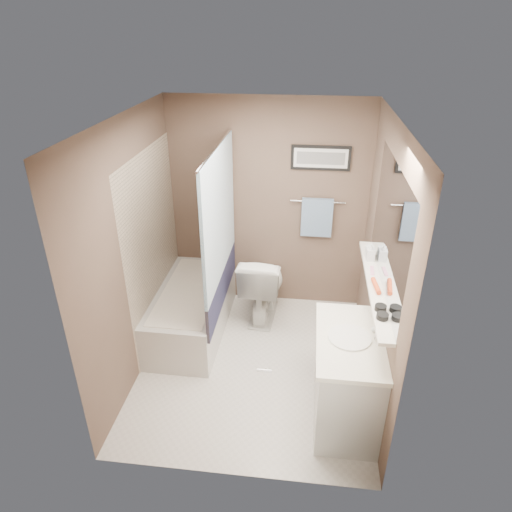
# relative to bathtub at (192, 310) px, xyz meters

# --- Properties ---
(ground) EXTENTS (2.50, 2.50, 0.00)m
(ground) POSITION_rel_bathtub_xyz_m (0.75, -0.50, -0.25)
(ground) COLOR silver
(ground) RESTS_ON ground
(ceiling) EXTENTS (2.20, 2.50, 0.04)m
(ceiling) POSITION_rel_bathtub_xyz_m (0.75, -0.50, 2.13)
(ceiling) COLOR silver
(ceiling) RESTS_ON wall_back
(wall_back) EXTENTS (2.20, 0.04, 2.40)m
(wall_back) POSITION_rel_bathtub_xyz_m (0.75, 0.73, 0.95)
(wall_back) COLOR brown
(wall_back) RESTS_ON ground
(wall_front) EXTENTS (2.20, 0.04, 2.40)m
(wall_front) POSITION_rel_bathtub_xyz_m (0.75, -1.73, 0.95)
(wall_front) COLOR brown
(wall_front) RESTS_ON ground
(wall_left) EXTENTS (0.04, 2.50, 2.40)m
(wall_left) POSITION_rel_bathtub_xyz_m (-0.33, -0.50, 0.95)
(wall_left) COLOR brown
(wall_left) RESTS_ON ground
(wall_right) EXTENTS (0.04, 2.50, 2.40)m
(wall_right) POSITION_rel_bathtub_xyz_m (1.83, -0.50, 0.95)
(wall_right) COLOR brown
(wall_right) RESTS_ON ground
(tile_surround) EXTENTS (0.02, 1.55, 2.00)m
(tile_surround) POSITION_rel_bathtub_xyz_m (-0.34, -0.00, 0.75)
(tile_surround) COLOR tan
(tile_surround) RESTS_ON wall_left
(curtain_rod) EXTENTS (0.02, 1.55, 0.02)m
(curtain_rod) POSITION_rel_bathtub_xyz_m (0.35, -0.00, 1.80)
(curtain_rod) COLOR silver
(curtain_rod) RESTS_ON wall_left
(curtain_upper) EXTENTS (0.03, 1.45, 1.28)m
(curtain_upper) POSITION_rel_bathtub_xyz_m (0.35, -0.00, 1.15)
(curtain_upper) COLOR white
(curtain_upper) RESTS_ON curtain_rod
(curtain_lower) EXTENTS (0.03, 1.45, 0.36)m
(curtain_lower) POSITION_rel_bathtub_xyz_m (0.35, -0.00, 0.33)
(curtain_lower) COLOR #272849
(curtain_lower) RESTS_ON curtain_rod
(mirror) EXTENTS (0.02, 1.60, 1.00)m
(mirror) POSITION_rel_bathtub_xyz_m (1.84, -0.65, 1.37)
(mirror) COLOR silver
(mirror) RESTS_ON wall_right
(shelf) EXTENTS (0.12, 1.60, 0.03)m
(shelf) POSITION_rel_bathtub_xyz_m (1.79, -0.65, 0.85)
(shelf) COLOR silver
(shelf) RESTS_ON wall_right
(towel_bar) EXTENTS (0.60, 0.02, 0.02)m
(towel_bar) POSITION_rel_bathtub_xyz_m (1.30, 0.71, 1.05)
(towel_bar) COLOR silver
(towel_bar) RESTS_ON wall_back
(towel) EXTENTS (0.34, 0.05, 0.44)m
(towel) POSITION_rel_bathtub_xyz_m (1.30, 0.69, 0.87)
(towel) COLOR #9BBFE1
(towel) RESTS_ON towel_bar
(art_frame) EXTENTS (0.62, 0.02, 0.26)m
(art_frame) POSITION_rel_bathtub_xyz_m (1.30, 0.73, 1.53)
(art_frame) COLOR black
(art_frame) RESTS_ON wall_back
(art_mat) EXTENTS (0.56, 0.00, 0.20)m
(art_mat) POSITION_rel_bathtub_xyz_m (1.30, 0.72, 1.53)
(art_mat) COLOR white
(art_mat) RESTS_ON art_frame
(art_image) EXTENTS (0.50, 0.00, 0.13)m
(art_image) POSITION_rel_bathtub_xyz_m (1.30, 0.71, 1.53)
(art_image) COLOR #595959
(art_image) RESTS_ON art_mat
(door) EXTENTS (0.80, 0.02, 2.00)m
(door) POSITION_rel_bathtub_xyz_m (1.30, -1.74, 0.75)
(door) COLOR silver
(door) RESTS_ON wall_front
(door_handle) EXTENTS (0.10, 0.02, 0.02)m
(door_handle) POSITION_rel_bathtub_xyz_m (0.97, -1.69, 0.75)
(door_handle) COLOR silver
(door_handle) RESTS_ON door
(bathtub) EXTENTS (0.72, 1.51, 0.50)m
(bathtub) POSITION_rel_bathtub_xyz_m (0.00, 0.00, 0.00)
(bathtub) COLOR silver
(bathtub) RESTS_ON ground
(tub_rim) EXTENTS (0.56, 1.36, 0.02)m
(tub_rim) POSITION_rel_bathtub_xyz_m (0.00, 0.00, 0.25)
(tub_rim) COLOR white
(tub_rim) RESTS_ON bathtub
(toilet) EXTENTS (0.50, 0.82, 0.81)m
(toilet) POSITION_rel_bathtub_xyz_m (0.74, 0.38, 0.16)
(toilet) COLOR white
(toilet) RESTS_ON ground
(vanity) EXTENTS (0.50, 0.90, 0.80)m
(vanity) POSITION_rel_bathtub_xyz_m (1.60, -1.06, 0.15)
(vanity) COLOR silver
(vanity) RESTS_ON ground
(countertop) EXTENTS (0.54, 0.96, 0.04)m
(countertop) POSITION_rel_bathtub_xyz_m (1.59, -1.06, 0.57)
(countertop) COLOR white
(countertop) RESTS_ON vanity
(sink_basin) EXTENTS (0.34, 0.34, 0.01)m
(sink_basin) POSITION_rel_bathtub_xyz_m (1.58, -1.06, 0.60)
(sink_basin) COLOR white
(sink_basin) RESTS_ON countertop
(faucet_spout) EXTENTS (0.02, 0.02, 0.10)m
(faucet_spout) POSITION_rel_bathtub_xyz_m (1.78, -1.06, 0.64)
(faucet_spout) COLOR white
(faucet_spout) RESTS_ON countertop
(faucet_knob) EXTENTS (0.05, 0.05, 0.05)m
(faucet_knob) POSITION_rel_bathtub_xyz_m (1.78, -0.96, 0.62)
(faucet_knob) COLOR silver
(faucet_knob) RESTS_ON countertop
(candle_bowl_near) EXTENTS (0.09, 0.09, 0.04)m
(candle_bowl_near) POSITION_rel_bathtub_xyz_m (1.79, -1.16, 0.89)
(candle_bowl_near) COLOR black
(candle_bowl_near) RESTS_ON shelf
(candle_bowl_far) EXTENTS (0.09, 0.09, 0.04)m
(candle_bowl_far) POSITION_rel_bathtub_xyz_m (1.79, -1.05, 0.89)
(candle_bowl_far) COLOR black
(candle_bowl_far) RESTS_ON shelf
(hair_brush_front) EXTENTS (0.06, 0.22, 0.04)m
(hair_brush_front) POSITION_rel_bathtub_xyz_m (1.79, -0.73, 0.89)
(hair_brush_front) COLOR #D2451D
(hair_brush_front) RESTS_ON shelf
(pink_comb) EXTENTS (0.04, 0.16, 0.01)m
(pink_comb) POSITION_rel_bathtub_xyz_m (1.79, -0.44, 0.87)
(pink_comb) COLOR pink
(pink_comb) RESTS_ON shelf
(glass_jar) EXTENTS (0.08, 0.08, 0.10)m
(glass_jar) POSITION_rel_bathtub_xyz_m (1.79, -0.15, 0.92)
(glass_jar) COLOR white
(glass_jar) RESTS_ON shelf
(soap_bottle) EXTENTS (0.08, 0.08, 0.16)m
(soap_bottle) POSITION_rel_bathtub_xyz_m (1.79, -0.24, 0.95)
(soap_bottle) COLOR #999999
(soap_bottle) RESTS_ON shelf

